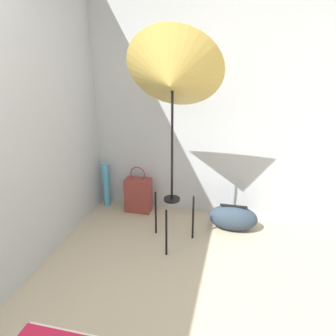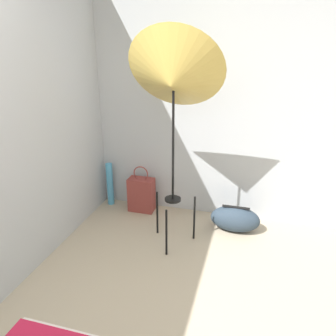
{
  "view_description": "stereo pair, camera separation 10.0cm",
  "coord_description": "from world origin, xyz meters",
  "px_view_note": "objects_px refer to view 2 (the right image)",
  "views": [
    {
      "loc": [
        0.4,
        -0.99,
        1.83
      ],
      "look_at": [
        -0.19,
        1.46,
        0.86
      ],
      "focal_mm": 35.0,
      "sensor_mm": 36.0,
      "label": 1
    },
    {
      "loc": [
        0.49,
        -0.96,
        1.83
      ],
      "look_at": [
        -0.19,
        1.46,
        0.86
      ],
      "focal_mm": 35.0,
      "sensor_mm": 36.0,
      "label": 2
    }
  ],
  "objects_px": {
    "duffel_bag": "(235,219)",
    "tote_bag": "(141,194)",
    "paper_roll": "(110,184)",
    "photo_umbrella": "(174,78)"
  },
  "relations": [
    {
      "from": "photo_umbrella",
      "to": "paper_roll",
      "type": "distance_m",
      "value": 1.69
    },
    {
      "from": "photo_umbrella",
      "to": "duffel_bag",
      "type": "bearing_deg",
      "value": 33.55
    },
    {
      "from": "tote_bag",
      "to": "duffel_bag",
      "type": "bearing_deg",
      "value": -8.14
    },
    {
      "from": "tote_bag",
      "to": "duffel_bag",
      "type": "height_order",
      "value": "tote_bag"
    },
    {
      "from": "duffel_bag",
      "to": "paper_roll",
      "type": "bearing_deg",
      "value": 172.12
    },
    {
      "from": "paper_roll",
      "to": "tote_bag",
      "type": "bearing_deg",
      "value": -7.18
    },
    {
      "from": "photo_umbrella",
      "to": "paper_roll",
      "type": "bearing_deg",
      "value": 147.9
    },
    {
      "from": "photo_umbrella",
      "to": "paper_roll",
      "type": "xyz_separation_m",
      "value": [
        -0.92,
        0.58,
        -1.29
      ]
    },
    {
      "from": "duffel_bag",
      "to": "tote_bag",
      "type": "bearing_deg",
      "value": 171.86
    },
    {
      "from": "tote_bag",
      "to": "paper_roll",
      "type": "distance_m",
      "value": 0.42
    }
  ]
}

